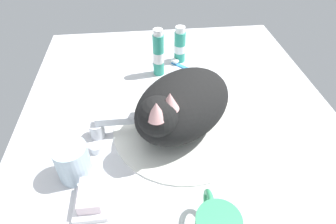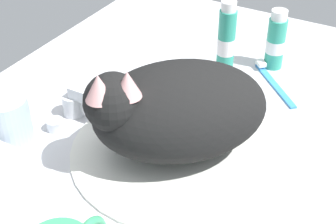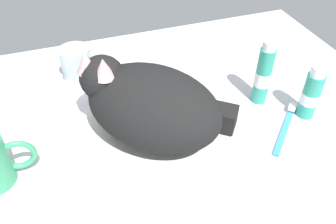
% 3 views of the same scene
% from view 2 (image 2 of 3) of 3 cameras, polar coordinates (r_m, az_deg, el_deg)
% --- Properties ---
extents(ground_plane, '(1.10, 0.83, 0.03)m').
position_cam_2_polar(ground_plane, '(0.79, 1.27, -5.29)').
color(ground_plane, silver).
extents(sink_basin, '(0.34, 0.34, 0.01)m').
position_cam_2_polar(sink_basin, '(0.78, 1.29, -4.20)').
color(sink_basin, silver).
rests_on(sink_basin, ground_plane).
extents(faucet, '(0.13, 0.11, 0.06)m').
position_cam_2_polar(faucet, '(0.85, -9.89, 0.93)').
color(faucet, silver).
rests_on(faucet, ground_plane).
extents(cat, '(0.32, 0.31, 0.16)m').
position_cam_2_polar(cat, '(0.73, 0.68, 0.36)').
color(cat, black).
rests_on(cat, sink_basin).
extents(rinse_cup, '(0.07, 0.07, 0.08)m').
position_cam_2_polar(rinse_cup, '(0.81, -17.62, -1.04)').
color(rinse_cup, silver).
rests_on(rinse_cup, ground_plane).
extents(toothpaste_bottle, '(0.03, 0.03, 0.15)m').
position_cam_2_polar(toothpaste_bottle, '(0.95, 6.62, 8.02)').
color(toothpaste_bottle, teal).
rests_on(toothpaste_bottle, ground_plane).
extents(mouthwash_bottle, '(0.04, 0.04, 0.12)m').
position_cam_2_polar(mouthwash_bottle, '(0.99, 12.10, 7.82)').
color(mouthwash_bottle, teal).
rests_on(mouthwash_bottle, ground_plane).
extents(toothbrush, '(0.12, 0.12, 0.02)m').
position_cam_2_polar(toothbrush, '(0.96, 11.78, 3.46)').
color(toothbrush, '#388CD8').
rests_on(toothbrush, ground_plane).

